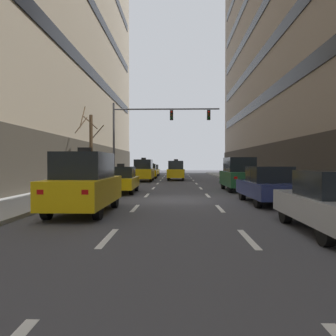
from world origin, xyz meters
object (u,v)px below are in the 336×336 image
taxi_driving_3 (149,171)px  car_parked_0 (334,203)px  taxi_driving_5 (85,183)px  taxi_driving_4 (121,180)px  car_parked_1 (268,185)px  car_driving_2 (177,170)px  traffic_signal_0 (150,126)px  taxi_driving_0 (153,170)px  street_tree_0 (91,148)px  car_parked_2 (239,174)px  taxi_driving_1 (176,170)px  taxi_driving_6 (144,170)px

taxi_driving_3 → car_parked_0: (7.21, -28.17, -0.03)m
taxi_driving_5 → car_parked_0: 7.99m
taxi_driving_4 → car_parked_0: bearing=-55.7°
taxi_driving_5 → car_parked_1: taxi_driving_5 is taller
car_driving_2 → traffic_signal_0: bearing=-99.3°
taxi_driving_3 → taxi_driving_4: taxi_driving_3 is taller
taxi_driving_0 → street_tree_0: bearing=-98.6°
taxi_driving_4 → car_parked_1: taxi_driving_4 is taller
taxi_driving_0 → car_parked_2: car_parked_2 is taller
taxi_driving_0 → taxi_driving_1: bearing=-73.0°
taxi_driving_0 → street_tree_0: 20.61m
taxi_driving_3 → car_parked_1: (7.22, -22.24, -0.01)m
taxi_driving_6 → traffic_signal_0: traffic_signal_0 is taller
taxi_driving_1 → car_parked_0: (4.08, -24.96, -0.21)m
car_driving_2 → street_tree_0: (-6.36, -18.00, 2.09)m
car_parked_0 → taxi_driving_1: bearing=99.3°
car_parked_1 → traffic_signal_0: bearing=115.7°
taxi_driving_1 → taxi_driving_0: bearing=107.0°
taxi_driving_5 → street_tree_0: bearing=104.2°
car_parked_2 → taxi_driving_3: bearing=114.7°
taxi_driving_1 → taxi_driving_4: bearing=-102.9°
taxi_driving_1 → taxi_driving_4: taxi_driving_1 is taller
car_driving_2 → street_tree_0: street_tree_0 is taller
taxi_driving_1 → taxi_driving_5: taxi_driving_5 is taller
taxi_driving_6 → car_parked_0: size_ratio=1.02×
car_parked_1 → taxi_driving_4: bearing=146.6°
taxi_driving_5 → car_parked_2: (7.33, 9.29, -0.02)m
taxi_driving_1 → car_driving_2: size_ratio=0.91×
car_parked_0 → car_parked_1: size_ratio=0.97×
taxi_driving_3 → street_tree_0: street_tree_0 is taller
car_parked_0 → traffic_signal_0: traffic_signal_0 is taller
street_tree_0 → taxi_driving_4: bearing=-55.7°
taxi_driving_0 → taxi_driving_3: size_ratio=0.93×
car_parked_2 → car_parked_1: bearing=-90.0°
taxi_driving_5 → car_parked_2: bearing=51.7°
taxi_driving_6 → car_parked_2: size_ratio=0.98×
car_parked_2 → car_parked_0: bearing=-90.0°
taxi_driving_4 → taxi_driving_0: bearing=89.9°
taxi_driving_5 → car_driving_2: bearing=83.7°
taxi_driving_1 → car_parked_1: size_ratio=0.94×
taxi_driving_1 → traffic_signal_0: bearing=-111.0°
taxi_driving_0 → taxi_driving_5: size_ratio=0.93×
taxi_driving_1 → street_tree_0: 11.76m
taxi_driving_0 → taxi_driving_6: (0.07, -12.80, 0.28)m
taxi_driving_4 → car_parked_2: 7.53m
taxi_driving_1 → taxi_driving_3: 4.48m
taxi_driving_4 → car_driving_2: bearing=81.6°
taxi_driving_6 → street_tree_0: 8.32m
street_tree_0 → taxi_driving_0: bearing=81.4°
taxi_driving_1 → taxi_driving_5: (-3.24, -21.80, 0.08)m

